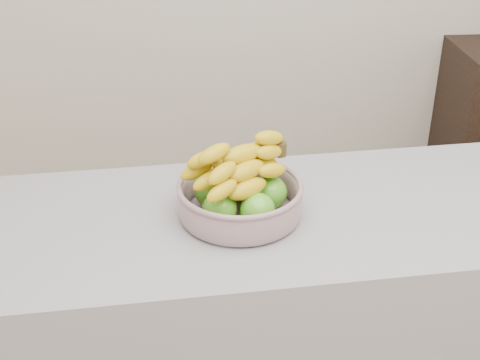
# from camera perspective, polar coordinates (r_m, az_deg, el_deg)

# --- Properties ---
(counter) EXTENTS (2.00, 0.60, 0.90)m
(counter) POSITION_cam_1_polar(r_m,az_deg,el_deg) (1.98, 8.59, -13.42)
(counter) COLOR #9998A0
(counter) RESTS_ON ground
(fruit_bowl) EXTENTS (0.31, 0.31, 0.19)m
(fruit_bowl) POSITION_cam_1_polar(r_m,az_deg,el_deg) (1.62, -0.01, -1.26)
(fruit_bowl) COLOR #A3B6C4
(fruit_bowl) RESTS_ON counter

